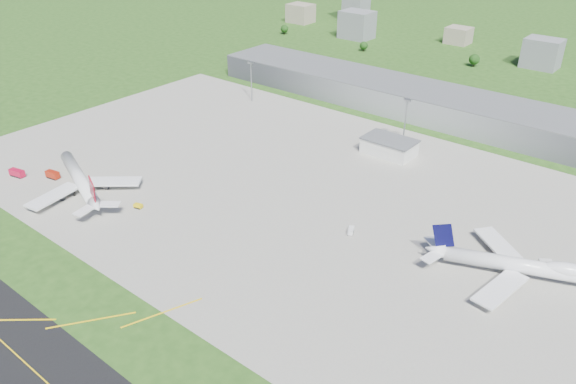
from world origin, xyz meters
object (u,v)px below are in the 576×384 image
Objects in this scene: fire_truck at (17,173)px; crash_tender at (53,175)px; airliner_red_twin at (81,181)px; van_white_near at (351,231)px; van_white_far at (545,263)px; airliner_blue_quad at (524,266)px; tug_yellow at (138,206)px.

crash_tender is at bearing 20.80° from fire_truck.
airliner_red_twin is 12.65× the size of van_white_near.
crash_tender is 146.21m from van_white_near.
airliner_red_twin is 21.85m from crash_tender.
van_white_far is (67.66, 27.18, -0.02)m from van_white_near.
fire_truck is 1.69× the size of van_white_far.
airliner_blue_quad is at bearing 6.86° from crash_tender.
airliner_red_twin is 33.84m from tug_yellow.
crash_tender is (14.95, 9.82, 0.01)m from fire_truck.
tug_yellow is at bearing -2.45° from crash_tender.
airliner_blue_quad is 228.44m from fire_truck.
tug_yellow is at bearing -149.39° from airliner_red_twin.
van_white_near is at bearing 171.43° from airliner_blue_quad.
crash_tender is at bearing 167.94° from van_white_far.
van_white_far is at bearing 8.92° from fire_truck.
airliner_red_twin is at bearing 177.56° from airliner_blue_quad.
tug_yellow is 92.77m from van_white_near.
airliner_red_twin is 13.04× the size of van_white_far.
airliner_red_twin is 125.48m from van_white_near.
airliner_red_twin reaches higher than van_white_near.
van_white_far is (205.28, 76.54, -0.56)m from crash_tender.
van_white_far is at bearing 50.50° from airliner_blue_quad.
van_white_near is at bearing 8.71° from fire_truck.
van_white_near is (116.07, 47.52, -3.68)m from airliner_red_twin.
airliner_red_twin is 8.90× the size of crash_tender.
airliner_blue_quad is 157.00m from tug_yellow.
crash_tender reaches higher than fire_truck.
airliner_red_twin is 38.45m from fire_truck.
airliner_blue_quad is 13.69m from van_white_far.
airliner_red_twin is at bearing 87.43° from van_white_near.
tug_yellow is at bearing 1.87° from fire_truck.
airliner_red_twin reaches higher than airliner_blue_quad.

